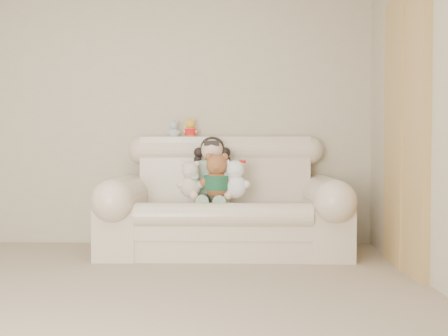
% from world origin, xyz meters
% --- Properties ---
extents(floor, '(5.00, 5.00, 0.00)m').
position_xyz_m(floor, '(0.00, 0.00, 0.00)').
color(floor, tan).
rests_on(floor, ground).
extents(wall_back, '(4.50, 0.00, 4.50)m').
position_xyz_m(wall_back, '(0.00, 2.50, 1.30)').
color(wall_back, '#B8AB92').
rests_on(wall_back, ground).
extents(sofa, '(2.10, 0.95, 1.03)m').
position_xyz_m(sofa, '(0.85, 2.00, 0.52)').
color(sofa, '#FFE9CD').
rests_on(sofa, floor).
extents(door_panel, '(0.06, 0.90, 2.10)m').
position_xyz_m(door_panel, '(2.22, 1.40, 1.05)').
color(door_panel, '#AE814A').
rests_on(door_panel, floor).
extents(seated_child, '(0.44, 0.51, 0.61)m').
position_xyz_m(seated_child, '(0.74, 2.08, 0.73)').
color(seated_child, '#2E693F').
rests_on(seated_child, sofa).
extents(brown_teddy, '(0.28, 0.22, 0.44)m').
position_xyz_m(brown_teddy, '(0.79, 1.87, 0.72)').
color(brown_teddy, brown).
rests_on(brown_teddy, sofa).
extents(white_cat, '(0.30, 0.27, 0.39)m').
position_xyz_m(white_cat, '(0.95, 1.87, 0.69)').
color(white_cat, white).
rests_on(white_cat, sofa).
extents(cream_teddy, '(0.27, 0.23, 0.37)m').
position_xyz_m(cream_teddy, '(0.57, 1.89, 0.68)').
color(cream_teddy, beige).
rests_on(cream_teddy, sofa).
extents(yellow_mini_bear, '(0.17, 0.15, 0.22)m').
position_xyz_m(yellow_mini_bear, '(0.53, 2.37, 1.12)').
color(yellow_mini_bear, yellow).
rests_on(yellow_mini_bear, sofa).
extents(grey_mini_plush, '(0.13, 0.10, 0.20)m').
position_xyz_m(grey_mini_plush, '(0.37, 2.35, 1.11)').
color(grey_mini_plush, silver).
rests_on(grey_mini_plush, sofa).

